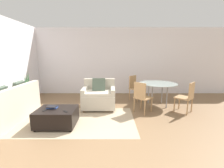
{
  "coord_description": "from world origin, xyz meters",
  "views": [
    {
      "loc": [
        0.29,
        -2.49,
        1.64
      ],
      "look_at": [
        0.31,
        2.12,
        0.75
      ],
      "focal_mm": 24.0,
      "sensor_mm": 36.0,
      "label": 1
    }
  ],
  "objects_px": {
    "couch": "(8,108)",
    "ottoman": "(56,116)",
    "armchair": "(98,97)",
    "dining_chair_near_right": "(187,95)",
    "tv_remote_secondary": "(65,111)",
    "tv_remote_primary": "(45,110)",
    "dining_chair_near_left": "(141,95)",
    "dining_chair_far_left": "(134,86)",
    "book_stack": "(51,107)",
    "dining_table": "(157,85)",
    "potted_plant": "(28,97)"
  },
  "relations": [
    {
      "from": "couch",
      "to": "ottoman",
      "type": "xyz_separation_m",
      "value": [
        1.33,
        -0.32,
        -0.1
      ]
    },
    {
      "from": "armchair",
      "to": "dining_chair_near_right",
      "type": "relative_size",
      "value": 1.11
    },
    {
      "from": "tv_remote_secondary",
      "to": "dining_chair_near_right",
      "type": "distance_m",
      "value": 3.32
    },
    {
      "from": "tv_remote_primary",
      "to": "couch",
      "type": "bearing_deg",
      "value": 159.55
    },
    {
      "from": "armchair",
      "to": "ottoman",
      "type": "relative_size",
      "value": 1.12
    },
    {
      "from": "dining_chair_near_left",
      "to": "dining_chair_far_left",
      "type": "distance_m",
      "value": 1.3
    },
    {
      "from": "ottoman",
      "to": "book_stack",
      "type": "height_order",
      "value": "book_stack"
    },
    {
      "from": "couch",
      "to": "book_stack",
      "type": "height_order",
      "value": "couch"
    },
    {
      "from": "dining_table",
      "to": "armchair",
      "type": "bearing_deg",
      "value": -172.53
    },
    {
      "from": "dining_table",
      "to": "potted_plant",
      "type": "bearing_deg",
      "value": 178.35
    },
    {
      "from": "potted_plant",
      "to": "dining_chair_near_left",
      "type": "xyz_separation_m",
      "value": [
        3.66,
        -0.77,
        0.26
      ]
    },
    {
      "from": "dining_chair_near_right",
      "to": "dining_chair_near_left",
      "type": "bearing_deg",
      "value": 180.0
    },
    {
      "from": "book_stack",
      "to": "dining_chair_far_left",
      "type": "bearing_deg",
      "value": 42.2
    },
    {
      "from": "book_stack",
      "to": "dining_chair_near_left",
      "type": "distance_m",
      "value": 2.38
    },
    {
      "from": "potted_plant",
      "to": "book_stack",
      "type": "bearing_deg",
      "value": -47.21
    },
    {
      "from": "couch",
      "to": "dining_table",
      "type": "distance_m",
      "value": 4.28
    },
    {
      "from": "armchair",
      "to": "potted_plant",
      "type": "distance_m",
      "value": 2.44
    },
    {
      "from": "ottoman",
      "to": "potted_plant",
      "type": "distance_m",
      "value": 2.19
    },
    {
      "from": "tv_remote_secondary",
      "to": "dining_chair_far_left",
      "type": "relative_size",
      "value": 0.15
    },
    {
      "from": "couch",
      "to": "potted_plant",
      "type": "relative_size",
      "value": 1.55
    },
    {
      "from": "couch",
      "to": "ottoman",
      "type": "relative_size",
      "value": 2.03
    },
    {
      "from": "couch",
      "to": "ottoman",
      "type": "distance_m",
      "value": 1.37
    },
    {
      "from": "book_stack",
      "to": "tv_remote_primary",
      "type": "bearing_deg",
      "value": -125.01
    },
    {
      "from": "couch",
      "to": "dining_table",
      "type": "height_order",
      "value": "couch"
    },
    {
      "from": "couch",
      "to": "tv_remote_primary",
      "type": "height_order",
      "value": "couch"
    },
    {
      "from": "armchair",
      "to": "potted_plant",
      "type": "relative_size",
      "value": 0.85
    },
    {
      "from": "tv_remote_primary",
      "to": "dining_chair_far_left",
      "type": "xyz_separation_m",
      "value": [
        2.35,
        2.19,
        0.1
      ]
    },
    {
      "from": "tv_remote_primary",
      "to": "dining_chair_far_left",
      "type": "height_order",
      "value": "dining_chair_far_left"
    },
    {
      "from": "dining_chair_near_left",
      "to": "dining_chair_near_right",
      "type": "distance_m",
      "value": 1.3
    },
    {
      "from": "couch",
      "to": "potted_plant",
      "type": "height_order",
      "value": "potted_plant"
    },
    {
      "from": "potted_plant",
      "to": "dining_chair_near_right",
      "type": "bearing_deg",
      "value": -8.86
    },
    {
      "from": "couch",
      "to": "armchair",
      "type": "bearing_deg",
      "value": 21.51
    },
    {
      "from": "book_stack",
      "to": "dining_chair_near_left",
      "type": "relative_size",
      "value": 0.27
    },
    {
      "from": "couch",
      "to": "armchair",
      "type": "distance_m",
      "value": 2.39
    },
    {
      "from": "dining_chair_near_left",
      "to": "couch",
      "type": "bearing_deg",
      "value": -172.21
    },
    {
      "from": "tv_remote_secondary",
      "to": "dining_table",
      "type": "distance_m",
      "value": 3.01
    },
    {
      "from": "ottoman",
      "to": "tv_remote_primary",
      "type": "distance_m",
      "value": 0.3
    },
    {
      "from": "ottoman",
      "to": "dining_table",
      "type": "distance_m",
      "value": 3.17
    },
    {
      "from": "potted_plant",
      "to": "dining_chair_far_left",
      "type": "xyz_separation_m",
      "value": [
        3.66,
        0.52,
        0.26
      ]
    },
    {
      "from": "tv_remote_primary",
      "to": "dining_table",
      "type": "bearing_deg",
      "value": 27.12
    },
    {
      "from": "dining_table",
      "to": "dining_chair_near_right",
      "type": "xyz_separation_m",
      "value": [
        0.65,
        -0.65,
        -0.16
      ]
    },
    {
      "from": "ottoman",
      "to": "dining_chair_near_left",
      "type": "relative_size",
      "value": 0.99
    },
    {
      "from": "book_stack",
      "to": "potted_plant",
      "type": "relative_size",
      "value": 0.21
    },
    {
      "from": "potted_plant",
      "to": "dining_chair_near_left",
      "type": "relative_size",
      "value": 1.3
    },
    {
      "from": "potted_plant",
      "to": "dining_chair_near_left",
      "type": "distance_m",
      "value": 3.75
    },
    {
      "from": "dining_chair_near_left",
      "to": "potted_plant",
      "type": "bearing_deg",
      "value": 168.08
    },
    {
      "from": "dining_table",
      "to": "dining_chair_near_left",
      "type": "height_order",
      "value": "dining_chair_near_left"
    },
    {
      "from": "book_stack",
      "to": "dining_chair_near_left",
      "type": "xyz_separation_m",
      "value": [
        2.25,
        0.75,
        0.08
      ]
    },
    {
      "from": "book_stack",
      "to": "dining_chair_near_right",
      "type": "bearing_deg",
      "value": 11.86
    },
    {
      "from": "couch",
      "to": "dining_chair_near_right",
      "type": "relative_size",
      "value": 2.01
    }
  ]
}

